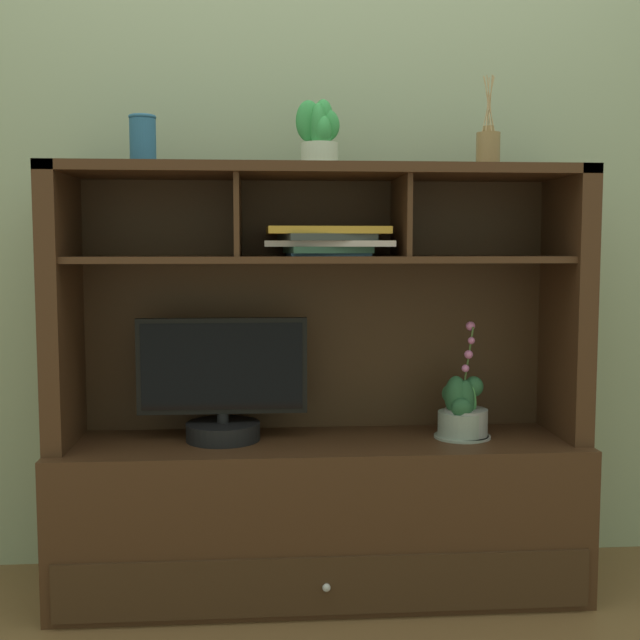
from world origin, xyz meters
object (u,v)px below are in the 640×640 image
object	(u,v)px
tv_monitor	(223,390)
ceramic_vase	(143,140)
potted_orchid	(466,421)
media_console	(320,466)
diffuser_bottle	(488,149)
potted_fern	(461,412)
magazine_stack_left	(328,240)
potted_succulent	(319,135)

from	to	relation	value
tv_monitor	ceramic_vase	size ratio (longest dim) A/B	3.63
tv_monitor	potted_orchid	distance (m)	0.77
media_console	diffuser_bottle	xyz separation A→B (m)	(0.53, 0.02, 0.99)
potted_fern	diffuser_bottle	distance (m)	0.83
magazine_stack_left	potted_succulent	world-z (taller)	potted_succulent
potted_fern	ceramic_vase	distance (m)	1.28
media_console	magazine_stack_left	xyz separation A→B (m)	(0.02, -0.01, 0.71)
media_console	tv_monitor	xyz separation A→B (m)	(-0.30, -0.01, 0.25)
ceramic_vase	media_console	bearing A→B (deg)	3.42
diffuser_bottle	potted_succulent	world-z (taller)	diffuser_bottle
potted_succulent	ceramic_vase	distance (m)	0.53
media_console	potted_succulent	world-z (taller)	potted_succulent
diffuser_bottle	magazine_stack_left	bearing A→B (deg)	-177.48
potted_fern	diffuser_bottle	xyz separation A→B (m)	(0.09, 0.05, 0.82)
potted_orchid	ceramic_vase	xyz separation A→B (m)	(-0.99, 0.00, 0.86)
potted_orchid	potted_fern	xyz separation A→B (m)	(-0.02, 0.00, 0.03)
diffuser_bottle	ceramic_vase	size ratio (longest dim) A/B	1.98
potted_orchid	magazine_stack_left	xyz separation A→B (m)	(-0.44, 0.03, 0.57)
media_console	tv_monitor	size ratio (longest dim) A/B	3.10
diffuser_bottle	tv_monitor	bearing A→B (deg)	-178.24
media_console	potted_orchid	size ratio (longest dim) A/B	4.41
potted_orchid	potted_succulent	size ratio (longest dim) A/B	1.78
media_console	potted_fern	xyz separation A→B (m)	(0.44, -0.03, 0.17)
magazine_stack_left	potted_succulent	bearing A→B (deg)	146.54
potted_succulent	ceramic_vase	xyz separation A→B (m)	(-0.53, -0.04, -0.03)
media_console	potted_orchid	distance (m)	0.48
potted_fern	media_console	bearing A→B (deg)	175.71
magazine_stack_left	media_console	bearing A→B (deg)	167.05
media_console	potted_orchid	world-z (taller)	media_console
ceramic_vase	potted_fern	bearing A→B (deg)	-0.10
tv_monitor	potted_fern	world-z (taller)	tv_monitor
media_console	tv_monitor	bearing A→B (deg)	-178.32
diffuser_bottle	ceramic_vase	xyz separation A→B (m)	(-1.06, -0.05, 0.01)
tv_monitor	magazine_stack_left	size ratio (longest dim) A/B	1.28
tv_monitor	ceramic_vase	world-z (taller)	ceramic_vase
diffuser_bottle	ceramic_vase	distance (m)	1.06
media_console	potted_succulent	bearing A→B (deg)	97.51
potted_orchid	media_console	bearing A→B (deg)	175.75
potted_orchid	potted_fern	bearing A→B (deg)	176.96
tv_monitor	magazine_stack_left	distance (m)	0.57
potted_orchid	diffuser_bottle	size ratio (longest dim) A/B	1.29
potted_orchid	diffuser_bottle	xyz separation A→B (m)	(0.07, 0.05, 0.85)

